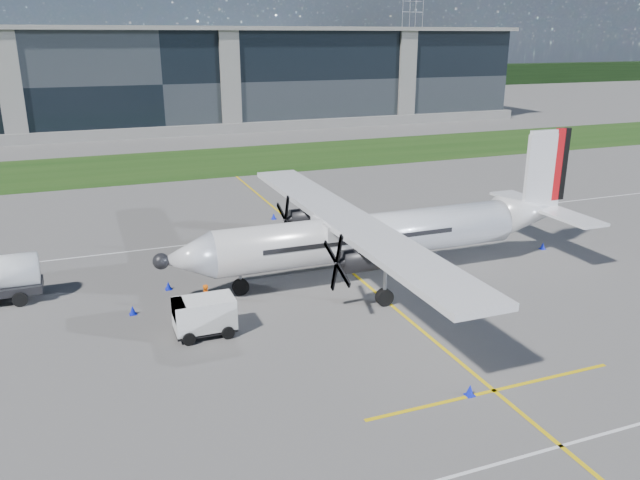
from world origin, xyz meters
The scene contains 14 objects.
ground centered at (0.00, 40.00, 0.00)m, with size 400.00×400.00×0.00m, color #585653.
grass_strip centered at (0.00, 48.00, 0.02)m, with size 400.00×18.00×0.04m, color #1A3B10.
terminal_building centered at (0.00, 80.00, 7.50)m, with size 120.00×20.00×15.00m, color black.
tree_line centered at (0.00, 140.00, 3.00)m, with size 400.00×6.00×6.00m, color black.
pylon_east centered at (85.00, 150.00, 15.00)m, with size 9.00×4.60×30.00m, color gray, non-canonical shape.
yellow_taxiway_centerline centered at (3.00, 10.00, 0.01)m, with size 0.20×70.00×0.01m, color yellow.
turboprop_aircraft centered at (4.64, 7.85, 4.22)m, with size 27.15×28.16×8.45m, color white, non-canonical shape.
baggage_tug centered at (-7.31, 3.59, 0.96)m, with size 3.18×1.91×1.91m, color white, non-canonical shape.
ground_crew_person centered at (-6.72, 6.01, 0.96)m, with size 0.78×0.56×1.92m, color #F25907.
safety_cone_tail centered at (17.31, 8.13, 0.25)m, with size 0.36×0.36×0.50m, color #0C1ACE.
safety_cone_fwd centered at (-10.48, 7.30, 0.25)m, with size 0.36×0.36×0.50m, color #0C1ACE.
safety_cone_portwing centered at (1.83, -5.93, 0.25)m, with size 0.36×0.36×0.50m, color #0C1ACE.
safety_cone_nose_stbd centered at (-8.20, 10.13, 0.25)m, with size 0.36×0.36×0.50m, color #0C1ACE.
safety_cone_stbdwing centered at (1.94, 22.11, 0.25)m, with size 0.36×0.36×0.50m, color #0C1ACE.
Camera 1 is at (-12.09, -24.75, 14.20)m, focal length 35.00 mm.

